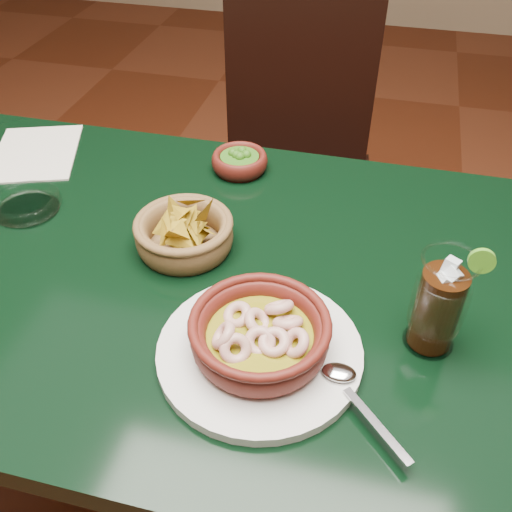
% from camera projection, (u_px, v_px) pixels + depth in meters
% --- Properties ---
extents(ground, '(7.00, 7.00, 0.00)m').
position_uv_depth(ground, '(204.00, 485.00, 1.44)').
color(ground, '#471C0C').
rests_on(ground, ground).
extents(dining_table, '(1.20, 0.80, 0.75)m').
position_uv_depth(dining_table, '(182.00, 304.00, 1.01)').
color(dining_table, black).
rests_on(dining_table, ground).
extents(dining_chair, '(0.49, 0.49, 0.94)m').
position_uv_depth(dining_chair, '(294.00, 167.00, 1.61)').
color(dining_chair, black).
rests_on(dining_chair, ground).
extents(shrimp_plate, '(0.36, 0.29, 0.08)m').
position_uv_depth(shrimp_plate, '(260.00, 339.00, 0.78)').
color(shrimp_plate, silver).
rests_on(shrimp_plate, dining_table).
extents(chip_basket, '(0.20, 0.20, 0.12)m').
position_uv_depth(chip_basket, '(184.00, 233.00, 0.96)').
color(chip_basket, brown).
rests_on(chip_basket, dining_table).
extents(guacamole_ramekin, '(0.13, 0.13, 0.04)m').
position_uv_depth(guacamole_ramekin, '(240.00, 161.00, 1.15)').
color(guacamole_ramekin, '#4C150F').
rests_on(guacamole_ramekin, dining_table).
extents(cola_drink, '(0.16, 0.16, 0.18)m').
position_uv_depth(cola_drink, '(439.00, 304.00, 0.77)').
color(cola_drink, white).
rests_on(cola_drink, dining_table).
extents(glass_ashtray, '(0.14, 0.14, 0.03)m').
position_uv_depth(glass_ashtray, '(26.00, 204.00, 1.05)').
color(glass_ashtray, white).
rests_on(glass_ashtray, dining_table).
extents(paper_menu, '(0.23, 0.27, 0.00)m').
position_uv_depth(paper_menu, '(36.00, 153.00, 1.21)').
color(paper_menu, beige).
rests_on(paper_menu, dining_table).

